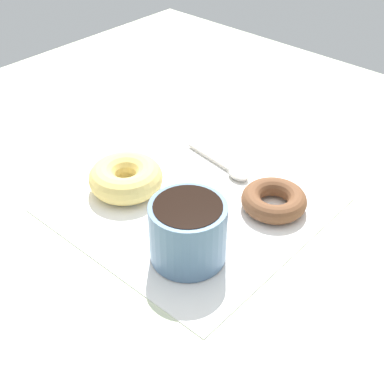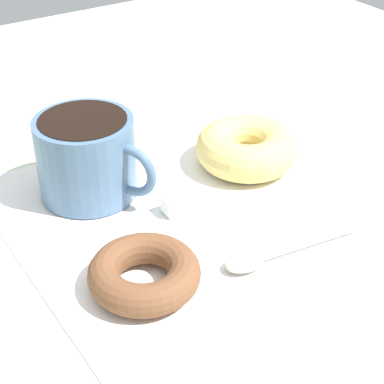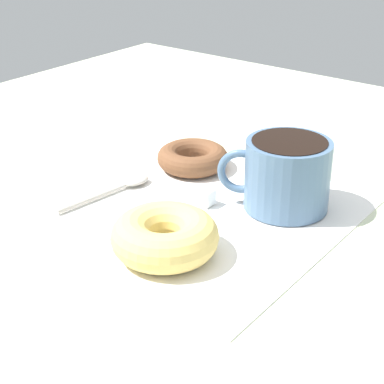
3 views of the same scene
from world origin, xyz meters
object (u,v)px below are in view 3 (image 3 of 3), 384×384
object	(u,v)px
donut_near_cup	(193,158)
donut_far	(165,236)
sugar_cube	(206,197)
spoon	(124,185)
coffee_cup	(286,173)

from	to	relation	value
donut_near_cup	donut_far	world-z (taller)	donut_far
donut_near_cup	sugar_cube	distance (cm)	10.48
spoon	donut_far	bearing A→B (deg)	147.85
donut_near_cup	donut_far	distance (cm)	21.35
coffee_cup	spoon	world-z (taller)	coffee_cup
donut_near_cup	spoon	xyz separation A→B (cm)	(2.72, 9.95, -0.94)
donut_near_cup	spoon	size ratio (longest dim) A/B	0.69
donut_far	sugar_cube	distance (cm)	11.63
donut_near_cup	donut_far	bearing A→B (deg)	120.30
coffee_cup	donut_far	xyz separation A→B (cm)	(4.11, 16.01, -2.16)
coffee_cup	spoon	distance (cm)	19.50
sugar_cube	donut_far	bearing A→B (deg)	106.44
spoon	sugar_cube	world-z (taller)	sugar_cube
donut_far	spoon	world-z (taller)	donut_far
spoon	sugar_cube	distance (cm)	10.55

